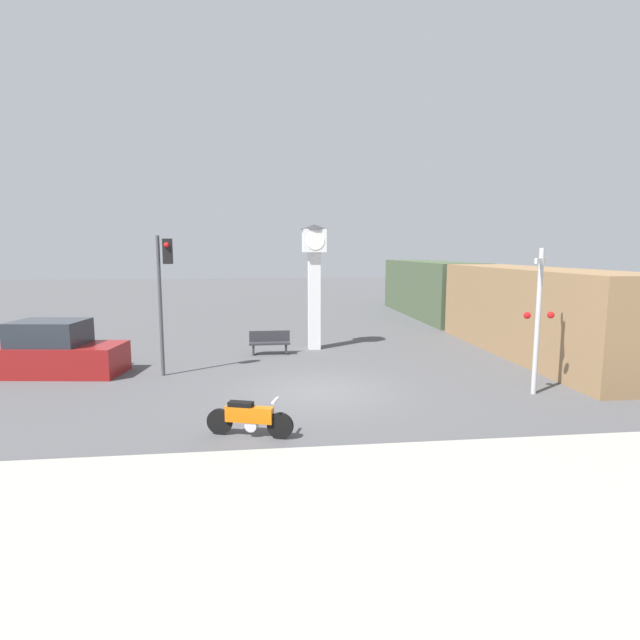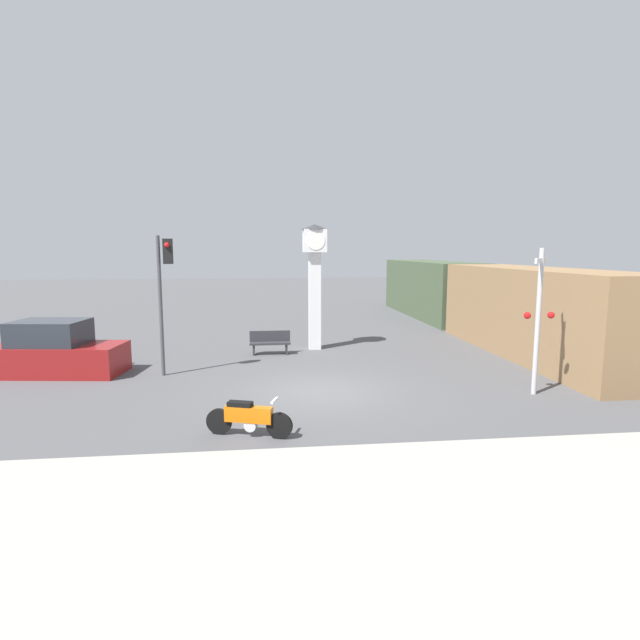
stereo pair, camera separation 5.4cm
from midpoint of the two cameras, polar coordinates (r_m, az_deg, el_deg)
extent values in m
plane|color=#4C4C4F|center=(14.69, 0.00, -8.15)|extent=(120.00, 120.00, 0.00)
cube|color=#9E998E|center=(7.97, 6.56, -22.48)|extent=(36.00, 6.00, 0.10)
cylinder|color=black|center=(11.13, -4.52, -11.95)|extent=(0.58, 0.27, 0.58)
cylinder|color=black|center=(11.57, -11.33, -11.30)|extent=(0.58, 0.27, 0.58)
cube|color=orange|center=(11.26, -8.02, -10.61)|extent=(1.08, 0.53, 0.35)
cube|color=black|center=(11.26, -8.98, -9.45)|extent=(0.59, 0.38, 0.10)
cylinder|color=silver|center=(11.33, -7.76, -11.80)|extent=(0.32, 0.27, 0.27)
cube|color=silver|center=(10.98, -5.09, -9.14)|extent=(0.19, 0.42, 0.04)
cube|color=white|center=(20.60, -0.54, 2.18)|extent=(0.48, 0.48, 4.00)
cube|color=white|center=(20.50, -0.55, 9.04)|extent=(0.92, 0.92, 0.92)
cylinder|color=white|center=(20.03, -0.41, 9.07)|extent=(0.73, 0.02, 0.73)
cone|color=#333338|center=(20.52, -0.55, 10.60)|extent=(1.10, 1.10, 0.20)
cube|color=olive|center=(20.96, 23.59, 0.78)|extent=(2.80, 11.62, 3.40)
cube|color=#425138|center=(32.06, 12.61, 3.52)|extent=(2.80, 11.62, 3.40)
cylinder|color=#47474C|center=(16.90, -17.66, 1.46)|extent=(0.12, 0.12, 4.55)
cube|color=black|center=(16.75, -16.91, 7.52)|extent=(0.28, 0.24, 0.80)
sphere|color=red|center=(16.60, -17.03, 8.20)|extent=(0.16, 0.16, 0.16)
cylinder|color=#B7B7BC|center=(15.29, 23.72, -0.25)|extent=(0.14, 0.14, 4.15)
cube|color=white|center=(15.16, 24.09, 6.21)|extent=(0.82, 0.82, 0.14)
sphere|color=red|center=(15.04, 22.71, 0.48)|extent=(0.20, 0.20, 0.20)
sphere|color=red|center=(15.40, 24.98, 0.51)|extent=(0.20, 0.20, 0.20)
cube|color=#2D2D33|center=(19.74, -5.65, -2.66)|extent=(1.60, 0.44, 0.08)
cube|color=#2D2D33|center=(19.88, -5.67, -1.85)|extent=(1.60, 0.06, 0.44)
cube|color=#2D2D33|center=(19.79, -7.49, -3.39)|extent=(0.08, 0.35, 0.41)
cube|color=#2D2D33|center=(19.81, -3.78, -3.33)|extent=(0.08, 0.35, 0.41)
cube|color=maroon|center=(18.69, -27.69, -4.00)|extent=(4.40, 2.33, 1.00)
cube|color=#262B33|center=(18.63, -28.41, -1.27)|extent=(2.40, 1.93, 0.80)
camera|label=1|loc=(0.03, -89.90, 0.01)|focal=28.00mm
camera|label=2|loc=(0.03, 90.10, -0.01)|focal=28.00mm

